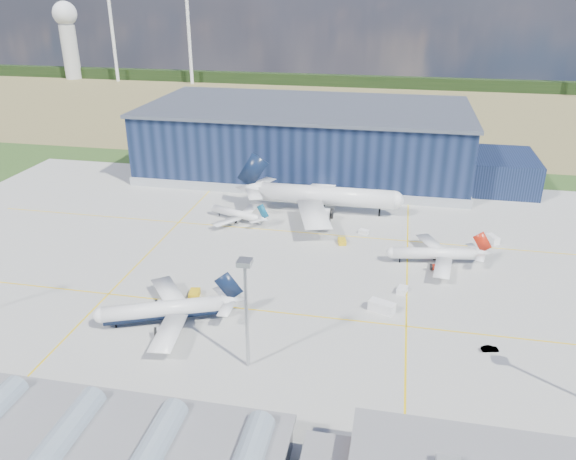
{
  "coord_description": "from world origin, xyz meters",
  "views": [
    {
      "loc": [
        35.25,
        -115.91,
        67.88
      ],
      "look_at": [
        8.71,
        15.42,
        9.22
      ],
      "focal_mm": 35.0,
      "sensor_mm": 36.0,
      "label": 1
    }
  ],
  "objects_px": {
    "gse_van_a": "(382,307)",
    "gse_cart_b": "(364,232)",
    "hangar": "(314,143)",
    "car_b": "(490,349)",
    "gse_tug_a": "(194,294)",
    "gse_van_b": "(493,239)",
    "airliner_navy": "(163,302)",
    "airliner_regional": "(237,210)",
    "gse_tug_c": "(342,241)",
    "airliner_red": "(434,248)",
    "airliner_widebody": "(326,186)",
    "light_mast_center": "(246,297)",
    "gse_cart_a": "(402,290)",
    "gse_van_c": "(505,460)"
  },
  "relations": [
    {
      "from": "airliner_widebody",
      "to": "gse_van_c",
      "type": "relative_size",
      "value": 12.55
    },
    {
      "from": "gse_van_b",
      "to": "car_b",
      "type": "xyz_separation_m",
      "value": [
        -7.3,
        -54.92,
        -0.44
      ]
    },
    {
      "from": "airliner_red",
      "to": "car_b",
      "type": "height_order",
      "value": "airliner_red"
    },
    {
      "from": "gse_van_b",
      "to": "gse_cart_b",
      "type": "relative_size",
      "value": 1.54
    },
    {
      "from": "airliner_navy",
      "to": "airliner_widebody",
      "type": "distance_m",
      "value": 76.01
    },
    {
      "from": "gse_van_a",
      "to": "airliner_widebody",
      "type": "bearing_deg",
      "value": 41.15
    },
    {
      "from": "gse_tug_a",
      "to": "gse_van_a",
      "type": "distance_m",
      "value": 43.82
    },
    {
      "from": "gse_tug_a",
      "to": "airliner_navy",
      "type": "bearing_deg",
      "value": -112.43
    },
    {
      "from": "airliner_red",
      "to": "gse_tug_c",
      "type": "distance_m",
      "value": 26.39
    },
    {
      "from": "hangar",
      "to": "airliner_navy",
      "type": "distance_m",
      "value": 114.91
    },
    {
      "from": "airliner_navy",
      "to": "airliner_regional",
      "type": "bearing_deg",
      "value": -111.93
    },
    {
      "from": "gse_van_a",
      "to": "gse_cart_b",
      "type": "xyz_separation_m",
      "value": [
        -7.28,
        42.82,
        -0.66
      ]
    },
    {
      "from": "car_b",
      "to": "gse_van_b",
      "type": "bearing_deg",
      "value": -21.3
    },
    {
      "from": "light_mast_center",
      "to": "gse_van_a",
      "type": "distance_m",
      "value": 37.74
    },
    {
      "from": "gse_cart_a",
      "to": "hangar",
      "type": "bearing_deg",
      "value": 125.81
    },
    {
      "from": "airliner_red",
      "to": "car_b",
      "type": "relative_size",
      "value": 8.1
    },
    {
      "from": "airliner_red",
      "to": "gse_cart_a",
      "type": "bearing_deg",
      "value": 56.82
    },
    {
      "from": "gse_van_b",
      "to": "airliner_red",
      "type": "bearing_deg",
      "value": -162.11
    },
    {
      "from": "light_mast_center",
      "to": "gse_tug_a",
      "type": "xyz_separation_m",
      "value": [
        -19.32,
        22.78,
        -14.64
      ]
    },
    {
      "from": "light_mast_center",
      "to": "gse_cart_a",
      "type": "xyz_separation_m",
      "value": [
        28.85,
        34.61,
        -14.73
      ]
    },
    {
      "from": "gse_van_b",
      "to": "car_b",
      "type": "bearing_deg",
      "value": -124.48
    },
    {
      "from": "airliner_regional",
      "to": "gse_tug_c",
      "type": "relative_size",
      "value": 6.69
    },
    {
      "from": "car_b",
      "to": "hangar",
      "type": "bearing_deg",
      "value": 12.21
    },
    {
      "from": "airliner_widebody",
      "to": "gse_van_b",
      "type": "distance_m",
      "value": 52.53
    },
    {
      "from": "gse_tug_a",
      "to": "gse_van_c",
      "type": "height_order",
      "value": "gse_van_c"
    },
    {
      "from": "airliner_navy",
      "to": "car_b",
      "type": "relative_size",
      "value": 9.54
    },
    {
      "from": "hangar",
      "to": "gse_van_c",
      "type": "relative_size",
      "value": 33.0
    },
    {
      "from": "hangar",
      "to": "car_b",
      "type": "height_order",
      "value": "hangar"
    },
    {
      "from": "light_mast_center",
      "to": "gse_van_a",
      "type": "bearing_deg",
      "value": 45.67
    },
    {
      "from": "gse_van_a",
      "to": "gse_van_b",
      "type": "relative_size",
      "value": 1.33
    },
    {
      "from": "airliner_navy",
      "to": "gse_cart_a",
      "type": "bearing_deg",
      "value": -177.63
    },
    {
      "from": "hangar",
      "to": "airliner_red",
      "type": "relative_size",
      "value": 5.2
    },
    {
      "from": "hangar",
      "to": "airliner_regional",
      "type": "xyz_separation_m",
      "value": [
        -15.38,
        -54.8,
        -7.93
      ]
    },
    {
      "from": "gse_cart_a",
      "to": "car_b",
      "type": "xyz_separation_m",
      "value": [
        17.73,
        -20.37,
        -0.14
      ]
    },
    {
      "from": "gse_cart_b",
      "to": "car_b",
      "type": "relative_size",
      "value": 0.83
    },
    {
      "from": "hangar",
      "to": "gse_tug_c",
      "type": "xyz_separation_m",
      "value": [
        18.79,
        -65.27,
        -10.88
      ]
    },
    {
      "from": "airliner_red",
      "to": "airliner_widebody",
      "type": "distance_m",
      "value": 45.07
    },
    {
      "from": "gse_cart_b",
      "to": "hangar",
      "type": "bearing_deg",
      "value": 44.65
    },
    {
      "from": "gse_van_a",
      "to": "car_b",
      "type": "relative_size",
      "value": 1.7
    },
    {
      "from": "airliner_regional",
      "to": "gse_van_c",
      "type": "height_order",
      "value": "airliner_regional"
    },
    {
      "from": "airliner_red",
      "to": "gse_van_b",
      "type": "xyz_separation_m",
      "value": [
        17.28,
        17.16,
        -3.54
      ]
    },
    {
      "from": "airliner_red",
      "to": "gse_cart_a",
      "type": "xyz_separation_m",
      "value": [
        -7.75,
        -17.39,
        -3.84
      ]
    },
    {
      "from": "airliner_red",
      "to": "gse_van_a",
      "type": "bearing_deg",
      "value": 56.59
    },
    {
      "from": "gse_cart_b",
      "to": "car_b",
      "type": "height_order",
      "value": "gse_cart_b"
    },
    {
      "from": "hangar",
      "to": "gse_tug_a",
      "type": "relative_size",
      "value": 38.32
    },
    {
      "from": "airliner_regional",
      "to": "gse_van_b",
      "type": "height_order",
      "value": "airliner_regional"
    },
    {
      "from": "gse_tug_c",
      "to": "airliner_navy",
      "type": "bearing_deg",
      "value": -138.37
    },
    {
      "from": "airliner_widebody",
      "to": "gse_van_a",
      "type": "relative_size",
      "value": 9.45
    },
    {
      "from": "airliner_red",
      "to": "light_mast_center",
      "type": "bearing_deg",
      "value": 45.7
    },
    {
      "from": "airliner_navy",
      "to": "gse_tug_a",
      "type": "height_order",
      "value": "airliner_navy"
    }
  ]
}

